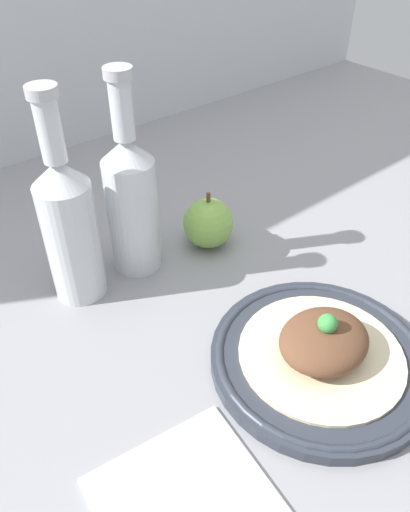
% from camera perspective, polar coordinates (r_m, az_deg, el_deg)
% --- Properties ---
extents(ground_plane, '(1.80, 1.10, 0.04)m').
position_cam_1_polar(ground_plane, '(0.67, 2.77, -5.43)').
color(ground_plane, gray).
extents(plate, '(0.25, 0.25, 0.02)m').
position_cam_1_polar(plate, '(0.58, 12.97, -11.34)').
color(plate, '#2D333D').
rests_on(plate, ground_plane).
extents(plated_food, '(0.18, 0.18, 0.06)m').
position_cam_1_polar(plated_food, '(0.57, 13.32, -9.76)').
color(plated_food, beige).
rests_on(plated_food, plate).
extents(cider_bottle_left, '(0.07, 0.07, 0.27)m').
position_cam_1_polar(cider_bottle_left, '(0.62, -15.25, 3.46)').
color(cider_bottle_left, silver).
rests_on(cider_bottle_left, ground_plane).
extents(cider_bottle_right, '(0.07, 0.07, 0.27)m').
position_cam_1_polar(cider_bottle_right, '(0.65, -8.40, 6.36)').
color(cider_bottle_right, silver).
rests_on(cider_bottle_right, ground_plane).
extents(apple, '(0.07, 0.07, 0.09)m').
position_cam_1_polar(apple, '(0.72, 0.38, 3.80)').
color(apple, '#84B74C').
rests_on(apple, ground_plane).
extents(napkin, '(0.17, 0.16, 0.01)m').
position_cam_1_polar(napkin, '(0.49, -2.05, -26.46)').
color(napkin, '#B7BCC6').
rests_on(napkin, ground_plane).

